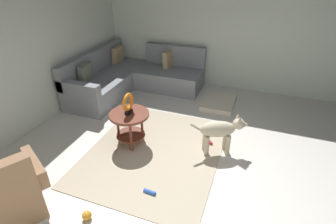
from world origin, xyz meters
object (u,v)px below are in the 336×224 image
Objects in this scene: dog_bed_mat at (219,102)px; dog_toy_rope at (150,192)px; dog_toy_ball at (87,215)px; dog_toy_bone at (208,141)px; torus_sculpture at (128,103)px; armchair at (6,197)px; side_table at (130,120)px; sectional_couch at (132,78)px; dog at (220,130)px.

dog_bed_mat reaches higher than dog_toy_rope.
dog_toy_bone is (1.85, -0.96, -0.02)m from dog_toy_ball.
torus_sculpture is 1.30m from dog_toy_rope.
armchair reaches higher than side_table.
side_table is 1.84× the size of torus_sculpture.
sectional_couch and armchair have the same top height.
side_table reaches higher than dog_bed_mat.
dog is at bearing -33.81° from dog_toy_ball.
armchair reaches higher than dog_toy_bone.
dog_toy_ball is at bearing -161.59° from sectional_couch.
torus_sculpture reaches higher than dog.
sectional_couch is 2.81× the size of dog_bed_mat.
armchair reaches higher than dog_bed_mat.
dog_bed_mat reaches higher than dog_toy_bone.
dog_toy_rope is (-0.86, -0.70, -0.69)m from torus_sculpture.
sectional_couch reaches higher than dog_toy_ball.
dog_toy_rope is (-2.61, 0.36, -0.02)m from dog_bed_mat.
dog_bed_mat is at bearing -90.36° from sectional_couch.
dog is 5.02× the size of dog_toy_rope.
torus_sculpture is at bearing 0.00° from side_table.
dog_toy_rope is (0.58, -0.51, -0.03)m from dog_toy_ball.
dog_bed_mat is at bearing -31.19° from side_table.
torus_sculpture is (1.70, -0.59, 0.39)m from armchair.
armchair is 1.25× the size of dog.
dog_toy_bone is at bearing -27.39° from dog_toy_ball.
armchair reaches higher than dog.
dog_bed_mat is at bearing 165.48° from dog.
dog is (0.26, -1.33, -0.33)m from torus_sculpture.
dog_toy_rope is 0.87× the size of dog_toy_bone.
dog_bed_mat is (-0.01, -1.93, -0.25)m from sectional_couch.
sectional_couch reaches higher than dog_toy_bone.
side_table is at bearing 0.00° from torus_sculpture.
dog is (-1.48, -0.27, 0.33)m from dog_bed_mat.
dog is (1.97, -1.92, 0.05)m from armchair.
dog_bed_mat is 1.55m from dog.
side_table is 5.58× the size of dog_toy_ball.
dog_toy_ball is at bearing 152.61° from dog_toy_bone.
sectional_couch is 12.50× the size of dog_toy_bone.
dog_toy_ball is (-3.19, 0.87, 0.01)m from dog_bed_mat.
dog is at bearing -169.59° from dog_bed_mat.
armchair is 6.29× the size of dog_toy_rope.
dog_toy_ball is (0.26, -0.78, -0.27)m from armchair.
dog_toy_ball is at bearing -172.51° from torus_sculpture.
armchair is 1.56m from dog_toy_rope.
side_table is at bearing -103.70° from dog.
dog is 0.42m from dog_toy_bone.
dog_toy_bone is at bearing -70.36° from side_table.
torus_sculpture is 1.59m from dog_toy_ball.
armchair is 1.80m from side_table.
dog_toy_rope is at bearing -28.04° from armchair.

